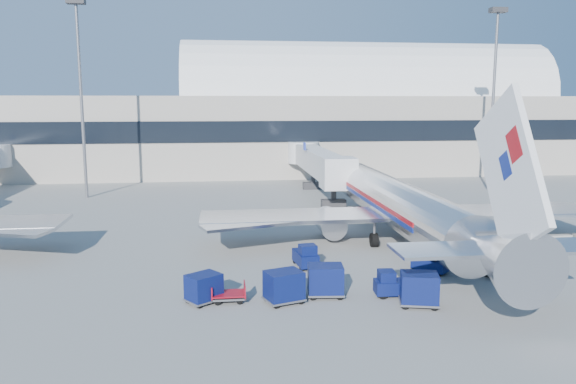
{
  "coord_description": "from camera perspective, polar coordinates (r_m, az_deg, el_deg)",
  "views": [
    {
      "loc": [
        -4.5,
        -37.76,
        11.17
      ],
      "look_at": [
        0.96,
        6.0,
        4.07
      ],
      "focal_mm": 35.0,
      "sensor_mm": 36.0,
      "label": 1
    }
  ],
  "objects": [
    {
      "name": "ground",
      "position": [
        39.63,
        -0.31,
        -7.22
      ],
      "size": [
        260.0,
        260.0,
        0.0
      ],
      "primitive_type": "plane",
      "color": "gray",
      "rests_on": "ground"
    },
    {
      "name": "terminal",
      "position": [
        94.23,
        -12.74,
        6.71
      ],
      "size": [
        170.0,
        28.15,
        21.0
      ],
      "color": "#B2AA9E",
      "rests_on": "ground"
    },
    {
      "name": "airliner_main",
      "position": [
        45.44,
        11.62,
        -1.49
      ],
      "size": [
        32.0,
        37.26,
        12.07
      ],
      "color": "silver",
      "rests_on": "ground"
    },
    {
      "name": "jetbridge_near",
      "position": [
        70.0,
        2.88,
        3.2
      ],
      "size": [
        4.4,
        27.5,
        6.25
      ],
      "color": "silver",
      "rests_on": "ground"
    },
    {
      "name": "mast_west",
      "position": [
        69.6,
        -20.41,
        11.57
      ],
      "size": [
        2.0,
        1.2,
        22.6
      ],
      "color": "slate",
      "rests_on": "ground"
    },
    {
      "name": "mast_east",
      "position": [
        76.12,
        20.25,
        11.32
      ],
      "size": [
        2.0,
        1.2,
        22.6
      ],
      "color": "slate",
      "rests_on": "ground"
    },
    {
      "name": "barrier_near",
      "position": [
        46.92,
        21.84,
        -4.73
      ],
      "size": [
        3.0,
        0.55,
        0.9
      ],
      "primitive_type": "cube",
      "color": "#9E9E96",
      "rests_on": "ground"
    },
    {
      "name": "barrier_mid",
      "position": [
        48.59,
        25.26,
        -4.49
      ],
      "size": [
        3.0,
        0.55,
        0.9
      ],
      "primitive_type": "cube",
      "color": "#9E9E96",
      "rests_on": "ground"
    },
    {
      "name": "tug_lead",
      "position": [
        33.55,
        10.65,
        -9.21
      ],
      "size": [
        2.41,
        1.31,
        1.53
      ],
      "rotation": [
        0.0,
        0.0,
        -0.06
      ],
      "color": "#091348",
      "rests_on": "ground"
    },
    {
      "name": "tug_right",
      "position": [
        38.62,
        14.14,
        -6.89
      ],
      "size": [
        2.41,
        2.47,
        1.5
      ],
      "rotation": [
        0.0,
        0.0,
        -0.82
      ],
      "color": "#091348",
      "rests_on": "ground"
    },
    {
      "name": "tug_left",
      "position": [
        38.54,
        1.82,
        -6.53
      ],
      "size": [
        1.57,
        2.68,
        1.66
      ],
      "rotation": [
        0.0,
        0.0,
        1.69
      ],
      "color": "#091348",
      "rests_on": "ground"
    },
    {
      "name": "cart_train_a",
      "position": [
        32.9,
        3.83,
        -8.9
      ],
      "size": [
        2.25,
        1.8,
        1.86
      ],
      "rotation": [
        0.0,
        0.0,
        -0.09
      ],
      "color": "#091348",
      "rests_on": "ground"
    },
    {
      "name": "cart_train_b",
      "position": [
        31.83,
        -0.41,
        -9.54
      ],
      "size": [
        2.48,
        2.17,
        1.83
      ],
      "rotation": [
        0.0,
        0.0,
        0.33
      ],
      "color": "#091348",
      "rests_on": "ground"
    },
    {
      "name": "cart_train_c",
      "position": [
        32.22,
        -8.55,
        -9.58
      ],
      "size": [
        2.36,
        2.26,
        1.65
      ],
      "rotation": [
        0.0,
        0.0,
        0.63
      ],
      "color": "#091348",
      "rests_on": "ground"
    },
    {
      "name": "cart_solo_near",
      "position": [
        32.18,
        13.19,
        -9.54
      ],
      "size": [
        2.44,
        2.07,
        1.86
      ],
      "rotation": [
        0.0,
        0.0,
        -0.24
      ],
      "color": "#091348",
      "rests_on": "ground"
    },
    {
      "name": "cart_solo_far",
      "position": [
        38.78,
        20.92,
        -6.8
      ],
      "size": [
        2.27,
        1.94,
        1.73
      ],
      "rotation": [
        0.0,
        0.0,
        0.26
      ],
      "color": "#091348",
      "rests_on": "ground"
    },
    {
      "name": "cart_open_red",
      "position": [
        32.37,
        -6.02,
        -10.4
      ],
      "size": [
        1.92,
        1.36,
        0.51
      ],
      "rotation": [
        0.0,
        0.0,
        -0.0
      ],
      "color": "slate",
      "rests_on": "ground"
    }
  ]
}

